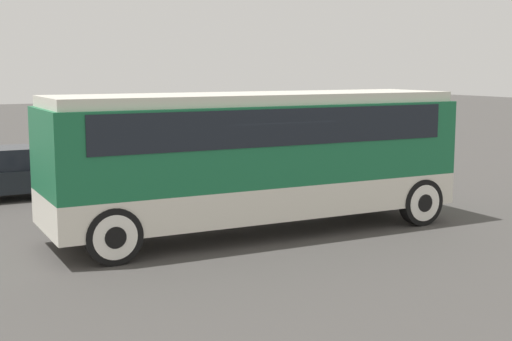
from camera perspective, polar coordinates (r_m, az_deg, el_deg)
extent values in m
plane|color=#423F3D|center=(15.78, 0.00, -4.94)|extent=(120.00, 120.00, 0.00)
cube|color=silver|center=(15.62, 0.00, -2.04)|extent=(9.10, 2.45, 0.71)
cube|color=#19663D|center=(15.45, 0.00, 2.30)|extent=(9.10, 2.45, 1.66)
cube|color=black|center=(15.41, 0.00, 3.81)|extent=(8.01, 2.49, 0.75)
cube|color=beige|center=(15.38, 0.00, 5.79)|extent=(8.92, 2.25, 0.22)
cube|color=#19663D|center=(17.92, 12.60, 2.16)|extent=(0.36, 2.35, 1.90)
cylinder|color=black|center=(16.80, 13.05, -2.48)|extent=(1.07, 0.28, 1.07)
cylinder|color=silver|center=(16.80, 13.05, -2.48)|extent=(0.84, 0.30, 0.84)
cylinder|color=black|center=(16.80, 13.05, -2.48)|extent=(0.41, 0.32, 0.41)
cylinder|color=black|center=(18.52, 8.58, -1.37)|extent=(1.07, 0.28, 1.07)
cylinder|color=silver|center=(18.52, 8.58, -1.37)|extent=(0.84, 0.30, 0.84)
cylinder|color=black|center=(18.52, 8.58, -1.37)|extent=(0.41, 0.32, 0.41)
cylinder|color=black|center=(13.38, -11.35, -5.16)|extent=(1.07, 0.28, 1.07)
cylinder|color=silver|center=(13.38, -11.35, -5.16)|extent=(0.84, 0.30, 0.84)
cylinder|color=black|center=(13.38, -11.35, -5.16)|extent=(0.41, 0.32, 0.41)
cylinder|color=black|center=(15.48, -13.65, -3.41)|extent=(1.07, 0.28, 1.07)
cylinder|color=silver|center=(15.48, -13.65, -3.41)|extent=(0.84, 0.30, 0.84)
cylinder|color=black|center=(15.48, -13.65, -3.41)|extent=(0.41, 0.32, 0.41)
cube|color=navy|center=(22.61, 4.59, 0.48)|extent=(4.32, 1.90, 0.57)
cube|color=black|center=(22.46, 4.23, 1.77)|extent=(2.25, 1.71, 0.47)
cylinder|color=black|center=(22.87, 9.27, -0.02)|extent=(0.71, 0.22, 0.71)
cylinder|color=black|center=(22.87, 9.27, -0.02)|extent=(0.27, 0.26, 0.27)
cylinder|color=black|center=(24.26, 6.85, 0.50)|extent=(0.71, 0.22, 0.71)
cylinder|color=black|center=(24.26, 6.85, 0.50)|extent=(0.27, 0.26, 0.27)
cylinder|color=black|center=(21.07, 1.97, -0.62)|extent=(0.71, 0.22, 0.71)
cylinder|color=black|center=(21.07, 1.97, -0.62)|extent=(0.27, 0.26, 0.27)
cylinder|color=black|center=(22.56, -0.17, -0.02)|extent=(0.71, 0.22, 0.71)
cylinder|color=black|center=(22.56, -0.17, -0.02)|extent=(0.27, 0.26, 0.27)
cube|color=silver|center=(24.98, -1.46, 1.29)|extent=(4.32, 1.75, 0.61)
cube|color=black|center=(24.84, -1.83, 2.49)|extent=(2.24, 1.57, 0.45)
cylinder|color=black|center=(25.09, 2.72, 0.82)|extent=(0.72, 0.22, 0.72)
cylinder|color=black|center=(25.09, 2.72, 0.82)|extent=(0.27, 0.26, 0.27)
cylinder|color=black|center=(26.44, 1.02, 1.21)|extent=(0.72, 0.22, 0.72)
cylinder|color=black|center=(26.44, 1.02, 1.21)|extent=(0.27, 0.26, 0.27)
cylinder|color=black|center=(23.61, -4.24, 0.34)|extent=(0.72, 0.22, 0.72)
cylinder|color=black|center=(23.61, -4.24, 0.34)|extent=(0.27, 0.26, 0.27)
cylinder|color=black|center=(25.05, -5.65, 0.78)|extent=(0.72, 0.22, 0.72)
cylinder|color=black|center=(25.05, -5.65, 0.78)|extent=(0.27, 0.26, 0.27)
cylinder|color=black|center=(20.38, -15.14, -1.33)|extent=(0.62, 0.22, 0.62)
cylinder|color=black|center=(20.38, -15.14, -1.33)|extent=(0.24, 0.26, 0.24)
cylinder|color=black|center=(21.86, -16.01, -0.72)|extent=(0.62, 0.22, 0.62)
cylinder|color=black|center=(21.86, -16.01, -0.72)|extent=(0.24, 0.26, 0.24)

